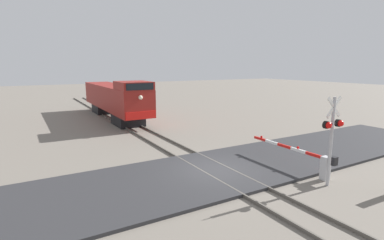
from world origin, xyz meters
TOP-DOWN VIEW (x-y plane):
  - ground_plane at (0.00, 0.00)m, footprint 160.00×160.00m
  - rail_track_left at (-0.72, 0.00)m, footprint 0.08×80.00m
  - rail_track_right at (0.72, 0.00)m, footprint 0.08×80.00m
  - road_surface at (0.00, 0.00)m, footprint 36.00×6.10m
  - locomotive at (0.00, 18.04)m, footprint 2.71×15.42m
  - crossing_signal at (3.39, -4.05)m, footprint 1.18×0.33m
  - crossing_gate at (3.91, -2.84)m, footprint 0.36×5.49m

SIDE VIEW (x-z plane):
  - ground_plane at x=0.00m, z-range 0.00..0.00m
  - road_surface at x=0.00m, z-range 0.00..0.15m
  - rail_track_left at x=-0.72m, z-range 0.00..0.15m
  - rail_track_right at x=0.72m, z-range 0.00..0.15m
  - crossing_gate at x=3.91m, z-range 0.15..1.42m
  - locomotive at x=0.00m, z-range 0.03..4.11m
  - crossing_signal at x=3.39m, z-range 0.50..4.61m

